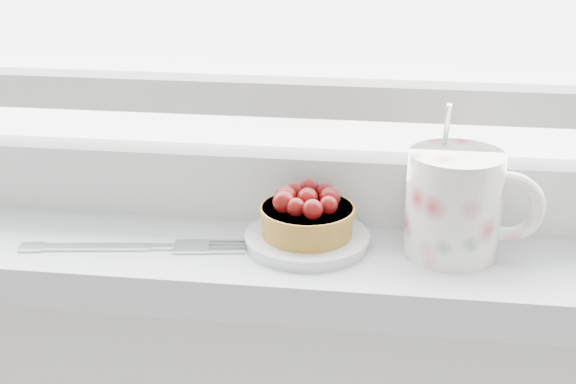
% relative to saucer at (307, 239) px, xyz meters
% --- Properties ---
extents(saucer, '(0.12, 0.12, 0.01)m').
position_rel_saucer_xyz_m(saucer, '(0.00, 0.00, 0.00)').
color(saucer, silver).
rests_on(saucer, windowsill).
extents(raspberry_tart, '(0.09, 0.09, 0.05)m').
position_rel_saucer_xyz_m(raspberry_tart, '(-0.00, 0.00, 0.03)').
color(raspberry_tart, olive).
rests_on(raspberry_tart, saucer).
extents(floral_mug, '(0.13, 0.10, 0.15)m').
position_rel_saucer_xyz_m(floral_mug, '(0.14, 0.00, 0.05)').
color(floral_mug, silver).
rests_on(floral_mug, windowsill).
extents(fork, '(0.22, 0.05, 0.00)m').
position_rel_saucer_xyz_m(fork, '(-0.17, -0.03, -0.00)').
color(fork, silver).
rests_on(fork, windowsill).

